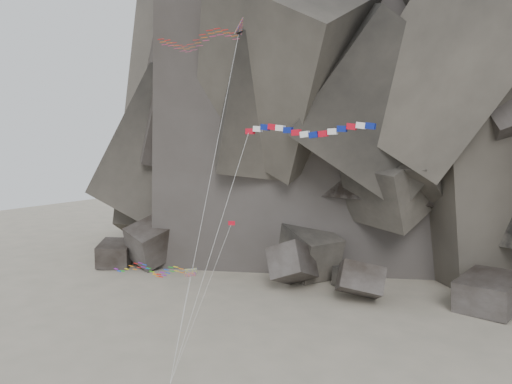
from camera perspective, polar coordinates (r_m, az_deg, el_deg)
The scene contains 7 objects.
ground at distance 51.25m, azimuth -7.08°, elevation -20.74°, with size 260.00×260.00×0.00m, color #A49885.
headland at distance 111.75m, azimuth 15.67°, elevation 15.37°, with size 110.00×70.00×84.00m, color #534C44, non-canonical shape.
boulder_field at distance 81.56m, azimuth 3.53°, elevation -8.58°, with size 81.87×20.42×9.96m.
delta_kite at distance 51.65m, azimuth -7.16°, elevation 16.85°, with size 10.80×9.09×33.00m.
banner_kite at distance 42.53m, azimuth 5.66°, elevation 6.97°, with size 15.98×6.83×22.96m.
parafoil_kite at distance 49.60m, azimuth -12.23°, elevation -8.58°, with size 11.79×3.26×10.18m.
pennant_kite at distance 43.87m, azimuth -3.99°, elevation -6.54°, with size 4.62×3.64×14.51m.
Camera 1 is at (27.90, -36.49, 22.74)m, focal length 35.00 mm.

